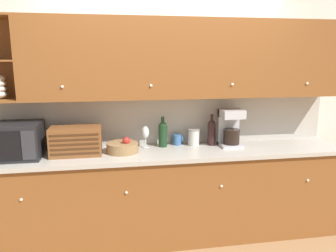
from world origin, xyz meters
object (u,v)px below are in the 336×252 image
wine_glass (145,133)px  fruit_basket (123,147)px  bread_box (76,141)px  second_wine_bottle (163,133)px  wine_bottle (212,131)px  coffee_maker (230,128)px  microwave (12,141)px  mug (177,140)px  storage_canister (194,137)px

wine_glass → fruit_basket: bearing=-149.1°
bread_box → second_wine_bottle: second_wine_bottle is taller
wine_bottle → coffee_maker: size_ratio=0.85×
fruit_basket → wine_bottle: wine_bottle is taller
microwave → mug: size_ratio=4.75×
mug → storage_canister: size_ratio=0.63×
wine_glass → microwave: bearing=-172.9°
wine_glass → storage_canister: 0.51m
bread_box → coffee_maker: coffee_maker is taller
wine_glass → mug: (0.35, 0.05, -0.10)m
wine_glass → wine_bottle: bearing=-1.9°
microwave → fruit_basket: (1.00, 0.01, -0.11)m
mug → wine_bottle: size_ratio=0.33×
wine_glass → second_wine_bottle: bearing=0.5°
wine_bottle → coffee_maker: (0.18, -0.06, 0.04)m
wine_glass → mug: wine_glass is taller
mug → storage_canister: (0.16, -0.06, 0.03)m
microwave → coffee_maker: (2.12, 0.07, 0.03)m
fruit_basket → wine_glass: size_ratio=1.37×
bread_box → second_wine_bottle: size_ratio=1.50×
bread_box → wine_glass: (0.67, 0.16, 0.02)m
storage_canister → wine_bottle: wine_bottle is taller
microwave → second_wine_bottle: (1.42, 0.15, -0.02)m
bread_box → wine_glass: size_ratio=2.12×
wine_glass → second_wine_bottle: 0.18m
wine_glass → storage_canister: wine_glass is taller
fruit_basket → coffee_maker: size_ratio=0.79×
microwave → coffee_maker: bearing=1.9°
microwave → storage_canister: bearing=4.9°
coffee_maker → mug: bearing=165.5°
second_wine_bottle → storage_canister: 0.33m
microwave → storage_canister: (1.75, 0.15, -0.08)m
storage_canister → mug: bearing=160.2°
wine_glass → coffee_maker: (0.88, -0.08, 0.04)m
storage_canister → coffee_maker: coffee_maker is taller
fruit_basket → wine_bottle: bearing=7.3°
microwave → fruit_basket: microwave is taller
fruit_basket → storage_canister: bearing=10.5°
fruit_basket → mug: 0.62m
second_wine_bottle → wine_bottle: size_ratio=0.95×
microwave → second_wine_bottle: 1.43m
bread_box → fruit_basket: (0.43, 0.01, -0.08)m
bread_box → fruit_basket: 0.44m
microwave → bread_box: size_ratio=1.09×
wine_glass → coffee_maker: size_ratio=0.58×
bread_box → mug: bread_box is taller
fruit_basket → coffee_maker: 1.13m
wine_glass → coffee_maker: bearing=-5.4°
wine_bottle → coffee_maker: bearing=-18.3°
microwave → coffee_maker: size_ratio=1.33×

